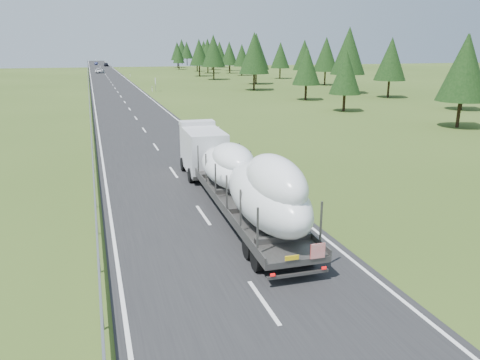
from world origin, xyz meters
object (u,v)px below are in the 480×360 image
object	(u,v)px
boat_truck	(237,173)
distant_car_blue	(96,63)
distant_van	(99,71)
highway_sign	(155,82)
distant_car_dark	(106,64)

from	to	relation	value
boat_truck	distant_car_blue	bearing A→B (deg)	90.78
distant_van	boat_truck	bearing A→B (deg)	-83.70
distant_van	distant_car_blue	xyz separation A→B (m)	(0.37, 76.17, -0.16)
highway_sign	distant_car_blue	world-z (taller)	highway_sign
highway_sign	distant_van	xyz separation A→B (m)	(-8.74, 72.60, -1.00)
boat_truck	distant_car_blue	size ratio (longest dim) A/B	4.74
distant_van	distant_car_blue	distance (m)	76.17
boat_truck	distant_van	bearing A→B (deg)	91.34
distant_van	distant_car_dark	xyz separation A→B (m)	(4.24, 56.18, -0.00)
distant_car_blue	boat_truck	bearing A→B (deg)	-83.66
boat_truck	distant_van	world-z (taller)	boat_truck
distant_car_dark	highway_sign	bearing A→B (deg)	-89.11
distant_van	distant_car_blue	world-z (taller)	distant_van
distant_van	highway_sign	bearing A→B (deg)	-78.18
highway_sign	distant_car_dark	xyz separation A→B (m)	(-4.50, 128.78, -1.00)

